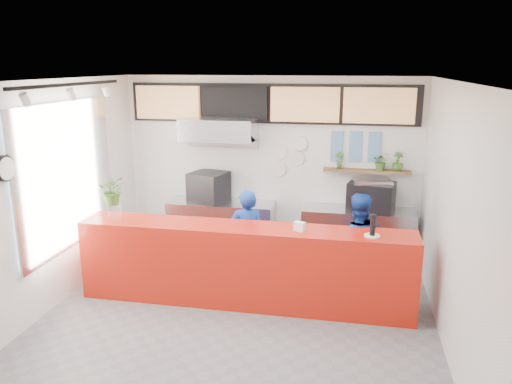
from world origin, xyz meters
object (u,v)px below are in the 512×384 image
Objects in this scene: panini_oven at (209,187)px; service_counter at (244,265)px; espresso_machine at (371,196)px; staff_center at (247,238)px; staff_right at (356,246)px; pepper_mill at (373,225)px.

service_counter is at bearing -43.92° from panini_oven.
staff_center reaches higher than espresso_machine.
panini_oven is 2.85m from staff_right.
espresso_machine is at bearing -164.60° from staff_center.
staff_center is 5.37× the size of pepper_mill.
pepper_mill is at bearing -18.35° from panini_oven.
pepper_mill is (2.67, -1.87, 0.10)m from panini_oven.
pepper_mill is at bearing 140.63° from staff_center.
staff_right is (-0.22, -1.32, -0.37)m from espresso_machine.
staff_center reaches higher than service_counter.
staff_center reaches higher than pepper_mill.
panini_oven is at bearing 119.43° from service_counter.
panini_oven is 2.70m from espresso_machine.
staff_right reaches higher than panini_oven.
staff_right is (1.57, -0.13, 0.03)m from staff_center.
pepper_mill reaches higher than service_counter.
staff_right reaches higher than staff_center.
staff_center is at bearing -15.54° from staff_right.
service_counter is 16.73× the size of pepper_mill.
espresso_machine is (1.69, 1.80, 0.58)m from service_counter.
espresso_machine is 1.39m from staff_right.
espresso_machine is (2.70, 0.00, -0.02)m from panini_oven.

